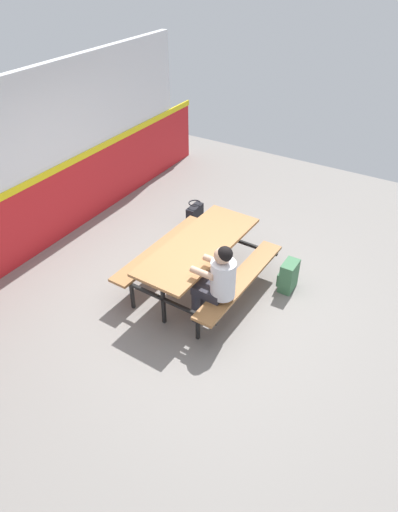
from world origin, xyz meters
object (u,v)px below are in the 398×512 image
picnic_table_main (199,254)px  tote_bag_bright (195,215)px  student_nearer (217,280)px  backpack_dark (288,276)px

picnic_table_main → tote_bag_bright: picnic_table_main is taller
student_nearer → backpack_dark: (1.10, -0.51, -0.49)m
student_nearer → tote_bag_bright: size_ratio=2.81×
picnic_table_main → backpack_dark: bearing=-59.1°
picnic_table_main → backpack_dark: 1.27m
picnic_table_main → student_nearer: size_ratio=1.65×
student_nearer → tote_bag_bright: (1.85, 1.45, -0.51)m
picnic_table_main → backpack_dark: picnic_table_main is taller
student_nearer → backpack_dark: 1.31m
student_nearer → tote_bag_bright: 2.41m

